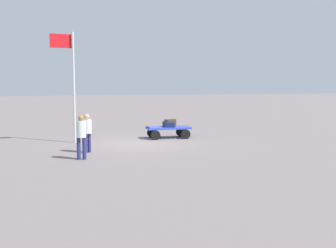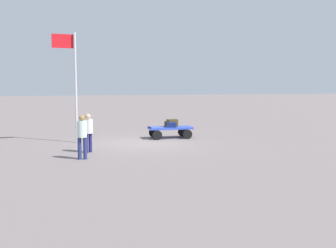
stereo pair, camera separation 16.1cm
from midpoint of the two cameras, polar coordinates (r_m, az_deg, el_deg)
ground_plane at (r=19.40m, az=-3.14°, el=-2.60°), size 120.00×120.00×0.00m
luggage_cart at (r=20.94m, az=0.47°, el=-0.79°), size 2.18×1.10×0.57m
suitcase_maroon at (r=20.70m, az=0.71°, el=-0.11°), size 0.52×0.40×0.25m
suitcase_navy at (r=21.03m, az=0.80°, el=0.14°), size 0.57×0.44×0.37m
suitcase_dark at (r=21.22m, az=0.38°, el=0.05°), size 0.54×0.47×0.26m
worker_lead at (r=17.05m, az=-10.52°, el=-0.75°), size 0.53×0.53×1.56m
worker_trailing at (r=15.62m, az=-11.30°, el=-1.28°), size 0.36×0.36×1.63m
flagpole at (r=19.80m, az=-12.63°, el=6.42°), size 1.07×0.25×5.06m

